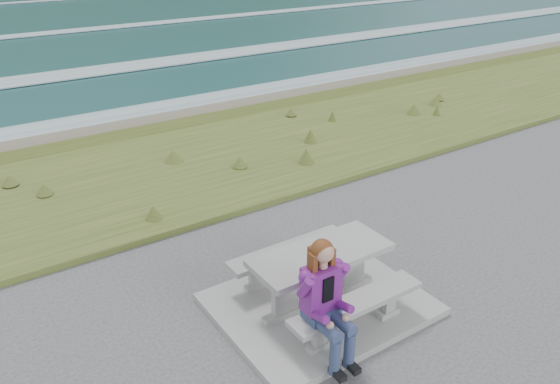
{
  "coord_description": "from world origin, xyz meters",
  "views": [
    {
      "loc": [
        -3.6,
        -4.48,
        4.47
      ],
      "look_at": [
        0.19,
        1.2,
        1.14
      ],
      "focal_mm": 35.0,
      "sensor_mm": 36.0,
      "label": 1
    }
  ],
  "objects_px": {
    "bench_landward": "(357,308)",
    "seated_woman": "(329,318)",
    "bench_seaward": "(289,254)",
    "picnic_table": "(321,263)"
  },
  "relations": [
    {
      "from": "picnic_table",
      "to": "bench_seaward",
      "type": "relative_size",
      "value": 1.0
    },
    {
      "from": "bench_landward",
      "to": "bench_seaward",
      "type": "distance_m",
      "value": 1.4
    },
    {
      "from": "bench_seaward",
      "to": "seated_woman",
      "type": "height_order",
      "value": "seated_woman"
    },
    {
      "from": "bench_landward",
      "to": "seated_woman",
      "type": "bearing_deg",
      "value": -165.61
    },
    {
      "from": "bench_landward",
      "to": "bench_seaward",
      "type": "bearing_deg",
      "value": 90.0
    },
    {
      "from": "bench_landward",
      "to": "bench_seaward",
      "type": "xyz_separation_m",
      "value": [
        0.0,
        1.4,
        0.0
      ]
    },
    {
      "from": "picnic_table",
      "to": "bench_landward",
      "type": "relative_size",
      "value": 1.0
    },
    {
      "from": "bench_landward",
      "to": "seated_woman",
      "type": "distance_m",
      "value": 0.58
    },
    {
      "from": "picnic_table",
      "to": "seated_woman",
      "type": "relative_size",
      "value": 1.25
    },
    {
      "from": "bench_seaward",
      "to": "bench_landward",
      "type": "bearing_deg",
      "value": -90.0
    }
  ]
}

